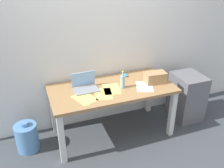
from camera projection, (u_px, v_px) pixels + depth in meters
ground_plane at (112, 132)px, 3.54m from camera, size 8.00×8.00×0.00m
back_wall at (100, 36)px, 3.32m from camera, size 5.20×0.08×2.60m
desk at (112, 94)px, 3.25m from camera, size 1.63×0.78×0.73m
laptop_left at (85, 86)px, 3.14m from camera, size 0.32×0.24×0.22m
beer_bottle at (123, 81)px, 3.16m from camera, size 0.06×0.06×0.23m
computer_mouse at (125, 75)px, 3.51m from camera, size 0.08×0.11×0.03m
cardboard_box at (155, 78)px, 3.29m from camera, size 0.29×0.18×0.15m
paper_sheet_front_left at (85, 98)px, 2.95m from camera, size 0.30×0.35×0.00m
paper_yellow_folder at (103, 94)px, 3.05m from camera, size 0.27×0.33×0.00m
paper_sheet_center at (112, 89)px, 3.16m from camera, size 0.27×0.33×0.00m
paper_sheet_front_right at (144, 87)px, 3.22m from camera, size 0.30×0.35×0.00m
water_cooler_jug at (27, 137)px, 3.15m from camera, size 0.29×0.29×0.42m
filing_cabinet at (187, 96)px, 3.74m from camera, size 0.40×0.48×0.71m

